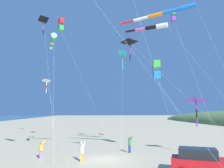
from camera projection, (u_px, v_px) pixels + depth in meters
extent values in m
plane|color=#C6B58C|center=(106.00, 160.00, 19.78)|extent=(600.00, 600.00, 0.00)
cube|color=red|center=(203.00, 164.00, 14.87)|extent=(4.68, 3.55, 0.84)
cube|color=black|center=(197.00, 153.00, 15.08)|extent=(3.03, 2.60, 0.68)
cylinder|color=black|center=(182.00, 166.00, 16.15)|extent=(0.69, 0.49, 0.66)
cube|color=gold|center=(82.00, 157.00, 18.92)|extent=(0.23, 0.33, 0.76)
cylinder|color=silver|center=(82.00, 150.00, 19.02)|extent=(0.43, 0.43, 0.62)
sphere|color=tan|center=(82.00, 145.00, 19.07)|extent=(0.24, 0.24, 0.24)
cylinder|color=silver|center=(81.00, 144.00, 19.26)|extent=(0.20, 0.39, 0.47)
cylinder|color=silver|center=(84.00, 144.00, 19.20)|extent=(0.20, 0.39, 0.47)
cube|color=#335199|center=(130.00, 149.00, 23.14)|extent=(0.29, 0.34, 0.78)
cylinder|color=#3D7F51|center=(130.00, 143.00, 23.24)|extent=(0.49, 0.49, 0.64)
sphere|color=brown|center=(130.00, 138.00, 23.30)|extent=(0.24, 0.24, 0.24)
cylinder|color=#3D7F51|center=(132.00, 138.00, 23.28)|extent=(0.28, 0.38, 0.49)
cylinder|color=#3D7F51|center=(130.00, 138.00, 23.08)|extent=(0.28, 0.38, 0.49)
cube|color=#8E6B9E|center=(41.00, 155.00, 20.05)|extent=(0.32, 0.23, 0.74)
cylinder|color=gold|center=(41.00, 148.00, 20.14)|extent=(0.43, 0.43, 0.61)
sphere|color=#A37551|center=(42.00, 143.00, 20.20)|extent=(0.23, 0.23, 0.23)
cylinder|color=gold|center=(43.00, 142.00, 20.41)|extent=(0.38, 0.21, 0.47)
cylinder|color=gold|center=(43.00, 143.00, 20.14)|extent=(0.38, 0.21, 0.47)
pyramid|color=#1EB7C6|center=(123.00, 53.00, 30.78)|extent=(1.57, 1.98, 0.71)
cylinder|color=black|center=(123.00, 53.00, 30.75)|extent=(1.34, 0.44, 0.74)
cylinder|color=#1EB7C6|center=(123.00, 56.00, 30.70)|extent=(0.21, 0.20, 0.79)
cylinder|color=green|center=(122.00, 61.00, 30.59)|extent=(0.17, 0.19, 0.79)
cylinder|color=#1EB7C6|center=(123.00, 67.00, 30.49)|extent=(0.23, 0.20, 0.79)
cylinder|color=white|center=(122.00, 96.00, 26.51)|extent=(1.38, 6.67, 13.01)
cylinder|color=green|center=(54.00, 37.00, 21.91)|extent=(0.76, 0.81, 0.69)
cylinder|color=blue|center=(53.00, 39.00, 22.42)|extent=(0.69, 0.79, 0.63)
cylinder|color=yellow|center=(52.00, 42.00, 22.94)|extent=(0.62, 0.76, 0.56)
cylinder|color=blue|center=(52.00, 44.00, 23.45)|extent=(0.56, 0.73, 0.50)
cylinder|color=white|center=(51.00, 47.00, 23.97)|extent=(0.49, 0.70, 0.43)
cylinder|color=green|center=(51.00, 49.00, 24.48)|extent=(0.42, 0.67, 0.37)
cylinder|color=white|center=(54.00, 94.00, 19.42)|extent=(0.83, 2.92, 12.21)
pyramid|color=purple|center=(195.00, 99.00, 22.60)|extent=(2.35, 2.30, 0.55)
cylinder|color=black|center=(195.00, 100.00, 22.56)|extent=(1.17, 1.32, 0.46)
cylinder|color=purple|center=(196.00, 105.00, 22.47)|extent=(0.25, 0.24, 0.90)
cylinder|color=black|center=(197.00, 114.00, 22.30)|extent=(0.26, 0.25, 0.91)
cylinder|color=purple|center=(197.00, 122.00, 22.20)|extent=(0.22, 0.28, 0.91)
cylinder|color=white|center=(222.00, 131.00, 18.25)|extent=(0.23, 7.99, 5.67)
cube|color=green|center=(157.00, 64.00, 24.21)|extent=(0.95, 0.95, 0.82)
cube|color=blue|center=(157.00, 75.00, 24.03)|extent=(0.95, 0.95, 0.82)
cylinder|color=black|center=(154.00, 69.00, 23.75)|extent=(0.02, 0.02, 2.12)
cylinder|color=black|center=(161.00, 69.00, 23.69)|extent=(0.02, 0.02, 2.12)
cylinder|color=black|center=(153.00, 70.00, 24.55)|extent=(0.02, 0.02, 2.12)
cylinder|color=black|center=(160.00, 70.00, 24.50)|extent=(0.02, 0.02, 2.12)
cylinder|color=white|center=(180.00, 116.00, 19.70)|extent=(1.69, 7.76, 8.26)
cylinder|color=white|center=(131.00, 49.00, 14.70)|extent=(12.65, 2.07, 17.65)
pyramid|color=white|center=(47.00, 80.00, 29.87)|extent=(1.47, 1.27, 0.50)
cylinder|color=black|center=(47.00, 81.00, 29.83)|extent=(0.49, 0.91, 0.53)
cylinder|color=white|center=(47.00, 83.00, 29.79)|extent=(0.13, 0.11, 0.57)
cylinder|color=red|center=(46.00, 87.00, 29.69)|extent=(0.10, 0.15, 0.57)
cylinder|color=white|center=(46.00, 91.00, 29.56)|extent=(0.14, 0.17, 0.57)
cylinder|color=white|center=(54.00, 112.00, 23.55)|extent=(4.27, 12.03, 8.86)
cylinder|color=white|center=(150.00, 53.00, 16.59)|extent=(4.86, 1.06, 18.17)
cylinder|color=blue|center=(187.00, 7.00, 20.45)|extent=(1.65, 1.26, 0.63)
cylinder|color=blue|center=(171.00, 11.00, 21.05)|extent=(1.61, 1.19, 0.56)
cylinder|color=orange|center=(156.00, 15.00, 21.66)|extent=(1.57, 1.13, 0.49)
cylinder|color=white|center=(141.00, 19.00, 22.26)|extent=(1.52, 1.06, 0.42)
cylinder|color=red|center=(127.00, 22.00, 22.87)|extent=(1.48, 1.00, 0.34)
pyramid|color=black|center=(44.00, 19.00, 38.15)|extent=(2.35, 2.13, 0.92)
cylinder|color=black|center=(44.00, 20.00, 38.08)|extent=(0.87, 1.28, 1.01)
cylinder|color=black|center=(44.00, 23.00, 38.05)|extent=(0.17, 0.25, 0.92)
cylinder|color=purple|center=(43.00, 27.00, 37.93)|extent=(0.16, 0.25, 0.92)
cylinder|color=black|center=(43.00, 32.00, 37.80)|extent=(0.30, 0.28, 0.92)
cylinder|color=white|center=(48.00, 69.00, 30.11)|extent=(4.94, 13.86, 21.14)
cylinder|color=white|center=(162.00, 26.00, 24.59)|extent=(1.41, 1.18, 0.57)
cylinder|color=black|center=(151.00, 28.00, 25.16)|extent=(1.36, 1.09, 0.47)
cylinder|color=#EF4C93|center=(141.00, 29.00, 25.73)|extent=(1.30, 1.01, 0.37)
cylinder|color=black|center=(131.00, 31.00, 26.30)|extent=(1.24, 0.92, 0.27)
cylinder|color=white|center=(211.00, 81.00, 18.54)|extent=(3.50, 10.11, 14.39)
cube|color=red|center=(61.00, 21.00, 30.95)|extent=(0.94, 0.94, 0.69)
cube|color=green|center=(61.00, 28.00, 30.80)|extent=(0.94, 0.94, 0.69)
cylinder|color=black|center=(58.00, 25.00, 30.95)|extent=(0.02, 0.02, 1.79)
cylinder|color=black|center=(60.00, 23.00, 30.40)|extent=(0.02, 0.02, 1.79)
cylinder|color=black|center=(62.00, 26.00, 31.35)|extent=(0.02, 0.02, 1.79)
cylinder|color=black|center=(64.00, 24.00, 30.80)|extent=(0.02, 0.02, 1.79)
cylinder|color=white|center=(84.00, 84.00, 27.82)|extent=(7.24, 4.58, 16.42)
pyramid|color=black|center=(129.00, 41.00, 20.20)|extent=(1.52, 1.26, 0.43)
cylinder|color=black|center=(129.00, 42.00, 20.17)|extent=(0.43, 1.04, 0.41)
cylinder|color=black|center=(130.00, 46.00, 20.10)|extent=(0.19, 0.16, 0.60)
cylinder|color=purple|center=(130.00, 51.00, 20.02)|extent=(0.13, 0.13, 0.59)
cylinder|color=black|center=(130.00, 57.00, 19.97)|extent=(0.15, 0.17, 0.59)
cylinder|color=white|center=(189.00, 99.00, 18.42)|extent=(9.89, 3.18, 11.11)
cube|color=green|center=(173.00, 13.00, 26.90)|extent=(0.63, 0.63, 0.52)
cube|color=purple|center=(174.00, 19.00, 26.79)|extent=(0.63, 0.63, 0.52)
cylinder|color=black|center=(172.00, 15.00, 26.61)|extent=(0.02, 0.02, 1.36)
cylinder|color=black|center=(176.00, 15.00, 26.56)|extent=(0.02, 0.02, 1.36)
cylinder|color=black|center=(171.00, 17.00, 27.13)|extent=(0.02, 0.02, 1.36)
cylinder|color=black|center=(175.00, 17.00, 27.08)|extent=(0.02, 0.02, 1.36)
cylinder|color=white|center=(194.00, 76.00, 21.12)|extent=(0.23, 9.23, 16.06)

